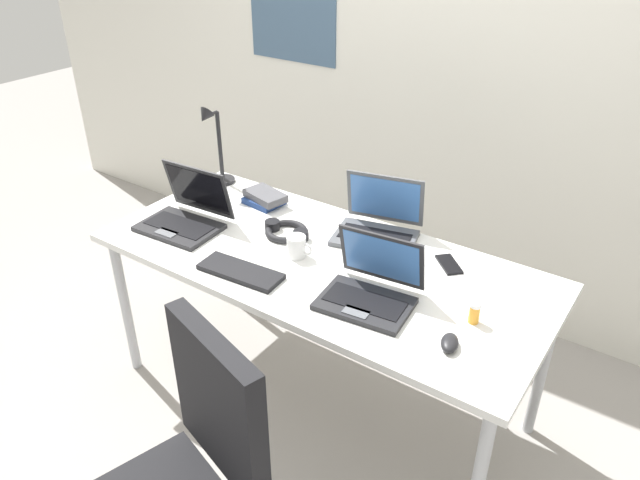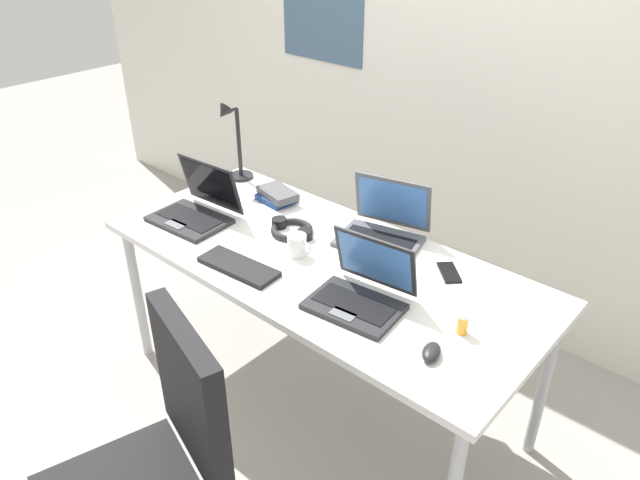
% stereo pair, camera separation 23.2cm
% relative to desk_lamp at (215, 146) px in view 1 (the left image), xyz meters
% --- Properties ---
extents(ground_plane, '(12.00, 12.00, 0.00)m').
position_rel_desk_lamp_xyz_m(ground_plane, '(0.80, -0.28, -0.94)').
color(ground_plane, gray).
extents(wall_back, '(6.00, 0.13, 2.60)m').
position_rel_desk_lamp_xyz_m(wall_back, '(0.80, 0.82, 0.36)').
color(wall_back, silver).
rests_on(wall_back, ground_plane).
extents(desk, '(1.80, 0.80, 0.74)m').
position_rel_desk_lamp_xyz_m(desk, '(0.80, -0.28, -0.25)').
color(desk, white).
rests_on(desk, ground_plane).
extents(desk_lamp, '(0.12, 0.18, 0.40)m').
position_rel_desk_lamp_xyz_m(desk_lamp, '(0.00, 0.00, 0.00)').
color(desk_lamp, black).
rests_on(desk_lamp, desk).
extents(laptop_mid_desk, '(0.35, 0.31, 0.23)m').
position_rel_desk_lamp_xyz_m(laptop_mid_desk, '(1.10, -0.41, -0.15)').
color(laptop_mid_desk, '#232326').
rests_on(laptop_mid_desk, desk).
extents(laptop_front_right, '(0.38, 0.34, 0.24)m').
position_rel_desk_lamp_xyz_m(laptop_front_right, '(0.90, 0.00, -0.15)').
color(laptop_front_right, '#515459').
rests_on(laptop_front_right, desk).
extents(laptop_back_left, '(0.35, 0.31, 0.25)m').
position_rel_desk_lamp_xyz_m(laptop_back_left, '(0.18, -0.39, -0.15)').
color(laptop_back_left, '#232326').
rests_on(laptop_back_left, desk).
extents(external_keyboard, '(0.34, 0.15, 0.02)m').
position_rel_desk_lamp_xyz_m(external_keyboard, '(0.62, -0.54, -0.19)').
color(external_keyboard, black).
rests_on(external_keyboard, desk).
extents(computer_mouse, '(0.08, 0.11, 0.03)m').
position_rel_desk_lamp_xyz_m(computer_mouse, '(1.44, -0.48, -0.18)').
color(computer_mouse, black).
rests_on(computer_mouse, desk).
extents(cell_phone, '(0.14, 0.14, 0.01)m').
position_rel_desk_lamp_xyz_m(cell_phone, '(1.24, -0.04, -0.19)').
color(cell_phone, black).
rests_on(cell_phone, desk).
extents(headphones, '(0.21, 0.18, 0.04)m').
position_rel_desk_lamp_xyz_m(headphones, '(0.58, -0.21, -0.18)').
color(headphones, black).
rests_on(headphones, desk).
extents(pill_bottle, '(0.04, 0.04, 0.08)m').
position_rel_desk_lamp_xyz_m(pill_bottle, '(1.45, -0.32, -0.16)').
color(pill_bottle, gold).
rests_on(pill_bottle, desk).
extents(book_stack, '(0.21, 0.16, 0.06)m').
position_rel_desk_lamp_xyz_m(book_stack, '(0.33, -0.04, -0.17)').
color(book_stack, navy).
rests_on(book_stack, desk).
extents(coffee_mug, '(0.11, 0.08, 0.09)m').
position_rel_desk_lamp_xyz_m(coffee_mug, '(0.72, -0.32, -0.15)').
color(coffee_mug, white).
rests_on(coffee_mug, desk).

